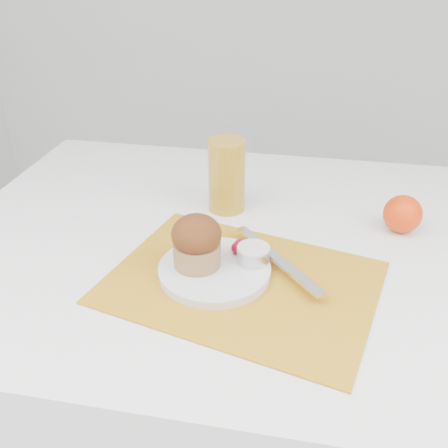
% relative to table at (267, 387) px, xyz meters
% --- Properties ---
extents(table, '(1.20, 0.80, 0.75)m').
position_rel_table_xyz_m(table, '(0.00, 0.00, 0.00)').
color(table, white).
rests_on(table, ground).
extents(placemat, '(0.46, 0.39, 0.00)m').
position_rel_table_xyz_m(placemat, '(-0.04, -0.13, 0.38)').
color(placemat, '#BF851A').
rests_on(placemat, table).
extents(plate, '(0.22, 0.22, 0.01)m').
position_rel_table_xyz_m(plate, '(-0.09, -0.12, 0.39)').
color(plate, silver).
rests_on(plate, placemat).
extents(ramekin, '(0.05, 0.05, 0.02)m').
position_rel_table_xyz_m(ramekin, '(-0.03, -0.10, 0.40)').
color(ramekin, silver).
rests_on(ramekin, plate).
extents(cream, '(0.06, 0.06, 0.01)m').
position_rel_table_xyz_m(cream, '(-0.03, -0.10, 0.42)').
color(cream, silver).
rests_on(cream, ramekin).
extents(raspberry_near, '(0.02, 0.02, 0.02)m').
position_rel_table_xyz_m(raspberry_near, '(-0.05, -0.07, 0.40)').
color(raspberry_near, '#610217').
rests_on(raspberry_near, plate).
extents(raspberry_far, '(0.02, 0.02, 0.02)m').
position_rel_table_xyz_m(raspberry_far, '(-0.06, -0.08, 0.40)').
color(raspberry_far, '#5A0214').
rests_on(raspberry_far, plate).
extents(butter_knife, '(0.16, 0.18, 0.01)m').
position_rel_table_xyz_m(butter_knife, '(0.01, -0.09, 0.40)').
color(butter_knife, silver).
rests_on(butter_knife, plate).
extents(orange, '(0.07, 0.07, 0.07)m').
position_rel_table_xyz_m(orange, '(0.22, 0.08, 0.41)').
color(orange, '#ED3B08').
rests_on(orange, table).
extents(juice_glass, '(0.07, 0.07, 0.14)m').
position_rel_table_xyz_m(juice_glass, '(-0.11, 0.10, 0.45)').
color(juice_glass, '#B88C22').
rests_on(juice_glass, table).
extents(muffin, '(0.09, 0.09, 0.09)m').
position_rel_table_xyz_m(muffin, '(-0.12, -0.12, 0.44)').
color(muffin, '#A57B50').
rests_on(muffin, plate).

